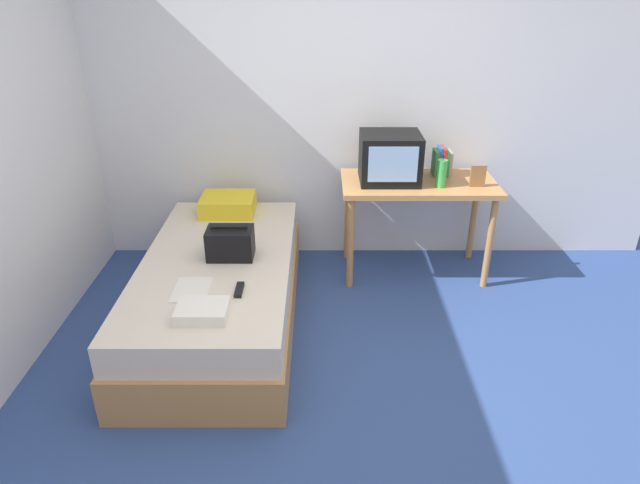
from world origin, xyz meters
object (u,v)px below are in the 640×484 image
(tv, at_px, (390,158))
(water_bottle, at_px, (441,173))
(remote_dark, at_px, (239,290))
(handbag, at_px, (230,243))
(desk, at_px, (418,194))
(book_row, at_px, (442,162))
(folded_towel, at_px, (202,311))
(magazine, at_px, (192,290))
(pillow, at_px, (228,204))
(picture_frame, at_px, (478,176))
(bed, at_px, (220,291))

(tv, relative_size, water_bottle, 2.15)
(remote_dark, bearing_deg, tv, 49.19)
(handbag, xyz_separation_m, remote_dark, (0.11, -0.44, -0.09))
(desk, relative_size, book_row, 5.13)
(tv, xyz_separation_m, folded_towel, (-1.16, -1.41, -0.42))
(folded_towel, bearing_deg, tv, 50.62)
(handbag, xyz_separation_m, magazine, (-0.17, -0.43, -0.10))
(water_bottle, xyz_separation_m, magazine, (-1.64, -1.01, -0.37))
(remote_dark, bearing_deg, folded_towel, -122.29)
(pillow, bearing_deg, magazine, -92.14)
(tv, xyz_separation_m, remote_dark, (-0.99, -1.15, -0.44))
(handbag, bearing_deg, tv, 32.79)
(handbag, bearing_deg, picture_frame, 18.65)
(water_bottle, bearing_deg, desk, 138.54)
(picture_frame, distance_m, handbag, 1.85)
(desk, xyz_separation_m, water_bottle, (0.13, -0.12, 0.20))
(picture_frame, bearing_deg, desk, 164.23)
(tv, xyz_separation_m, handbag, (-1.11, -0.71, -0.35))
(book_row, xyz_separation_m, handbag, (-1.52, -0.84, -0.28))
(picture_frame, xyz_separation_m, folded_towel, (-1.79, -1.29, -0.32))
(desk, distance_m, handbag, 1.51)
(pillow, bearing_deg, remote_dark, -78.56)
(desk, height_order, magazine, desk)
(picture_frame, bearing_deg, pillow, 175.15)
(water_bottle, height_order, handbag, water_bottle)
(folded_towel, bearing_deg, desk, 45.28)
(picture_frame, distance_m, pillow, 1.90)
(book_row, bearing_deg, picture_frame, -49.70)
(bed, bearing_deg, water_bottle, 21.12)
(bed, xyz_separation_m, remote_dark, (0.20, -0.42, 0.26))
(bed, height_order, tv, tv)
(water_bottle, bearing_deg, magazine, -148.43)
(water_bottle, relative_size, magazine, 0.70)
(magazine, bearing_deg, water_bottle, 31.57)
(desk, distance_m, tv, 0.36)
(book_row, relative_size, handbag, 0.75)
(picture_frame, xyz_separation_m, handbag, (-1.74, -0.59, -0.25))
(desk, relative_size, remote_dark, 7.44)
(book_row, xyz_separation_m, folded_towel, (-1.58, -1.54, -0.34))
(handbag, bearing_deg, bed, -167.13)
(bed, height_order, picture_frame, picture_frame)
(handbag, height_order, remote_dark, handbag)
(tv, bearing_deg, magazine, -138.31)
(bed, relative_size, picture_frame, 12.27)
(tv, distance_m, handbag, 1.36)
(magazine, relative_size, remote_dark, 1.86)
(tv, xyz_separation_m, picture_frame, (0.63, -0.13, -0.10))
(desk, bearing_deg, folded_towel, -134.72)
(tv, bearing_deg, water_bottle, -19.66)
(handbag, distance_m, folded_towel, 0.71)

